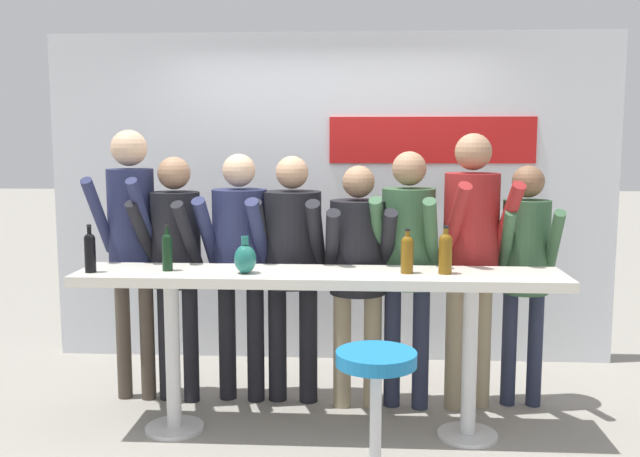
% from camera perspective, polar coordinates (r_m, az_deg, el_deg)
% --- Properties ---
extents(ground_plane, '(40.00, 40.00, 0.00)m').
position_cam_1_polar(ground_plane, '(4.53, -0.06, -16.05)').
color(ground_plane, gray).
extents(back_wall, '(4.49, 0.12, 2.61)m').
position_cam_1_polar(back_wall, '(5.72, 0.94, 2.43)').
color(back_wall, silver).
rests_on(back_wall, ground_plane).
extents(tasting_table, '(2.89, 0.49, 1.00)m').
position_cam_1_polar(tasting_table, '(4.27, -0.06, -5.52)').
color(tasting_table, silver).
rests_on(tasting_table, ground_plane).
extents(bar_stool, '(0.43, 0.43, 0.73)m').
position_cam_1_polar(bar_stool, '(3.70, 4.49, -13.41)').
color(bar_stool, silver).
rests_on(bar_stool, ground_plane).
extents(person_far_left, '(0.40, 0.55, 1.85)m').
position_cam_1_polar(person_far_left, '(4.95, -14.88, -0.18)').
color(person_far_left, '#473D33').
rests_on(person_far_left, ground_plane).
extents(person_left, '(0.45, 0.56, 1.67)m').
position_cam_1_polar(person_left, '(4.87, -11.50, -1.76)').
color(person_left, black).
rests_on(person_left, ground_plane).
extents(person_center_left, '(0.48, 0.58, 1.69)m').
position_cam_1_polar(person_center_left, '(4.81, -6.45, -1.72)').
color(person_center_left, black).
rests_on(person_center_left, ground_plane).
extents(person_center, '(0.49, 0.58, 1.67)m').
position_cam_1_polar(person_center, '(4.76, -2.24, -1.94)').
color(person_center, black).
rests_on(person_center, ground_plane).
extents(person_center_right, '(0.47, 0.55, 1.62)m').
position_cam_1_polar(person_center_right, '(4.67, 3.06, -2.57)').
color(person_center_right, gray).
rests_on(person_center_right, ground_plane).
extents(person_right, '(0.48, 0.58, 1.71)m').
position_cam_1_polar(person_right, '(4.68, 7.03, -1.77)').
color(person_right, '#23283D').
rests_on(person_right, ground_plane).
extents(person_far_right, '(0.50, 0.62, 1.82)m').
position_cam_1_polar(person_far_right, '(4.72, 12.03, -0.86)').
color(person_far_right, gray).
rests_on(person_far_right, ground_plane).
extents(person_rightmost, '(0.39, 0.50, 1.62)m').
position_cam_1_polar(person_rightmost, '(4.88, 16.13, -2.24)').
color(person_rightmost, '#23283D').
rests_on(person_rightmost, ground_plane).
extents(wine_bottle_0, '(0.07, 0.07, 0.29)m').
position_cam_1_polar(wine_bottle_0, '(4.41, -17.93, -1.69)').
color(wine_bottle_0, black).
rests_on(wine_bottle_0, tasting_table).
extents(wine_bottle_1, '(0.06, 0.06, 0.28)m').
position_cam_1_polar(wine_bottle_1, '(4.34, -12.13, -1.69)').
color(wine_bottle_1, black).
rests_on(wine_bottle_1, tasting_table).
extents(wine_bottle_2, '(0.08, 0.08, 0.28)m').
position_cam_1_polar(wine_bottle_2, '(4.22, 10.01, -1.82)').
color(wine_bottle_2, brown).
rests_on(wine_bottle_2, tasting_table).
extents(wine_bottle_3, '(0.07, 0.07, 0.27)m').
position_cam_1_polar(wine_bottle_3, '(4.20, 6.99, -1.91)').
color(wine_bottle_3, brown).
rests_on(wine_bottle_3, tasting_table).
extents(decorative_vase, '(0.13, 0.13, 0.22)m').
position_cam_1_polar(decorative_vase, '(4.20, -6.01, -2.40)').
color(decorative_vase, '#1E665B').
rests_on(decorative_vase, tasting_table).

